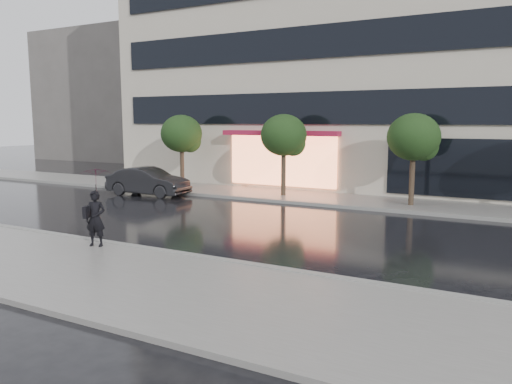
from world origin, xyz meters
The scene contains 12 objects.
ground centered at (0.00, 0.00, 0.00)m, with size 120.00×120.00×0.00m, color black.
sidewalk_near centered at (0.00, -3.25, 0.06)m, with size 60.00×4.50×0.12m, color slate.
sidewalk_far centered at (0.00, 10.25, 0.06)m, with size 60.00×3.50×0.12m, color slate.
curb_near centered at (0.00, -1.00, 0.07)m, with size 60.00×0.25×0.14m, color gray.
curb_far centered at (0.00, 8.50, 0.07)m, with size 60.00×0.25×0.14m, color gray.
office_building centered at (0.00, 17.97, 9.00)m, with size 30.00×12.76×18.00m.
bg_building_left centered at (-28.00, 26.00, 6.00)m, with size 14.00×10.00×12.00m, color #59544F.
tree_far_west centered at (-8.94, 10.03, 2.92)m, with size 2.20×2.20×3.99m.
tree_mid_west centered at (-2.94, 10.03, 2.92)m, with size 2.20×2.20×3.99m.
tree_mid_east centered at (3.06, 10.03, 2.92)m, with size 2.20×2.20×3.99m.
parked_car centered at (-9.20, 7.45, 0.70)m, with size 1.48×4.23×1.39m, color black.
pedestrian_with_umbrella centered at (-3.44, -1.49, 1.58)m, with size 1.12×1.13×2.24m.
Camera 1 is at (7.13, -11.56, 3.65)m, focal length 35.00 mm.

